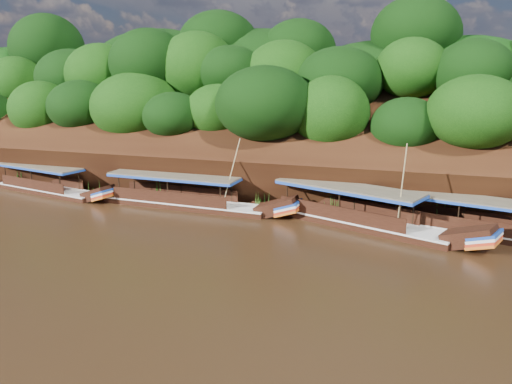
% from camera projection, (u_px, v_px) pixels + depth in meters
% --- Properties ---
extents(ground, '(160.00, 160.00, 0.00)m').
position_uv_depth(ground, '(301.00, 260.00, 27.50)').
color(ground, black).
rests_on(ground, ground).
extents(riverbank, '(120.00, 30.06, 19.40)m').
position_uv_depth(riverbank, '(355.00, 159.00, 48.04)').
color(riverbank, black).
rests_on(riverbank, ground).
extents(boat_0, '(14.56, 5.34, 6.56)m').
position_uv_depth(boat_0, '(486.00, 229.00, 31.16)').
color(boat_0, black).
rests_on(boat_0, ground).
extents(boat_1, '(15.00, 7.41, 6.49)m').
position_uv_depth(boat_1, '(368.00, 220.00, 32.87)').
color(boat_1, black).
rests_on(boat_1, ground).
extents(boat_2, '(15.79, 3.04, 5.94)m').
position_uv_depth(boat_2, '(194.00, 201.00, 37.72)').
color(boat_2, black).
rests_on(boat_2, ground).
extents(boat_3, '(13.01, 4.53, 2.74)m').
position_uv_depth(boat_3, '(53.00, 188.00, 42.13)').
color(boat_3, black).
rests_on(boat_3, ground).
extents(reeds, '(49.48, 2.12, 2.25)m').
position_uv_depth(reeds, '(282.00, 199.00, 36.97)').
color(reeds, '#305B16').
rests_on(reeds, ground).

